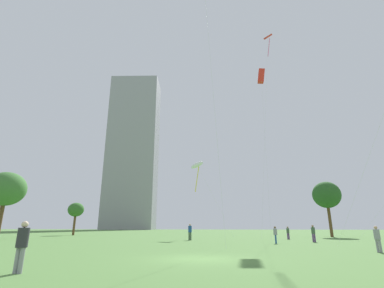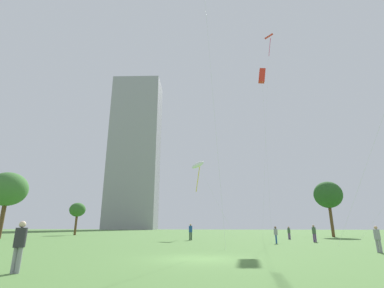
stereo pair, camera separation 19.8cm
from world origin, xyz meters
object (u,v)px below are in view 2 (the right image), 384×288
object	(u,v)px
person_standing_2	(314,232)
distant_highrise_0	(135,151)
person_standing_4	(20,243)
kite_flying_6	(269,39)
person_standing_6	(191,231)
kite_flying_0	(262,76)
person_standing_0	(377,237)
kite_flying_4	(198,165)
park_tree_2	(8,189)
person_standing_5	(276,234)
park_tree_0	(328,195)
park_tree_1	(77,210)
person_standing_1	(289,232)

from	to	relation	value
person_standing_2	distant_highrise_0	bearing A→B (deg)	-50.18
person_standing_4	kite_flying_6	xyz separation A→B (m)	(15.34, 34.55, 32.76)
kite_flying_6	person_standing_6	bearing A→B (deg)	-142.88
person_standing_2	kite_flying_0	world-z (taller)	kite_flying_0
person_standing_0	kite_flying_4	world-z (taller)	kite_flying_4
kite_flying_4	distant_highrise_0	bearing A→B (deg)	114.75
person_standing_6	park_tree_2	distance (m)	26.53
person_standing_6	kite_flying_4	distance (m)	11.58
person_standing_2	person_standing_5	xyz separation A→B (m)	(-4.34, -3.00, -0.08)
person_standing_2	distant_highrise_0	distance (m)	131.86
person_standing_6	kite_flying_6	xyz separation A→B (m)	(12.74, 9.64, 32.70)
kite_flying_6	person_standing_0	bearing A→B (deg)	-86.94
person_standing_5	kite_flying_6	size ratio (longest dim) A/B	0.05
person_standing_4	kite_flying_0	bearing A→B (deg)	71.20
person_standing_2	person_standing_4	bearing A→B (deg)	65.87
kite_flying_4	kite_flying_6	world-z (taller)	kite_flying_6
person_standing_5	park_tree_0	distance (m)	22.52
park_tree_0	park_tree_1	world-z (taller)	park_tree_0
kite_flying_0	kite_flying_6	xyz separation A→B (m)	(2.23, 3.95, 9.48)
kite_flying_0	person_standing_2	bearing A→B (deg)	-69.84
person_standing_2	kite_flying_4	distance (m)	18.73
person_standing_2	person_standing_4	size ratio (longest dim) A/B	0.98
person_standing_2	distant_highrise_0	xyz separation A→B (m)	(-59.96, 110.29, 40.35)
person_standing_6	park_tree_0	bearing A→B (deg)	-156.14
person_standing_0	park_tree_2	size ratio (longest dim) A/B	0.18
person_standing_4	park_tree_0	xyz separation A→B (m)	(22.99, 38.27, 5.40)
person_standing_6	kite_flying_6	bearing A→B (deg)	-152.26
person_standing_0	kite_flying_0	distance (m)	31.10
person_standing_4	park_tree_0	size ratio (longest dim) A/B	0.21
person_standing_1	person_standing_6	distance (m)	12.94
kite_flying_0	park_tree_0	xyz separation A→B (m)	(9.89, 7.68, -17.88)
person_standing_2	person_standing_6	world-z (taller)	person_standing_6
person_standing_1	person_standing_6	world-z (taller)	person_standing_6
park_tree_1	distant_highrise_0	size ratio (longest dim) A/B	0.07
park_tree_1	park_tree_2	size ratio (longest dim) A/B	0.67
person_standing_2	person_standing_5	size ratio (longest dim) A/B	1.09
person_standing_1	kite_flying_6	world-z (taller)	kite_flying_6
person_standing_4	park_tree_2	xyz separation A→B (m)	(-23.35, 25.60, 5.53)
person_standing_2	park_tree_1	xyz separation A→B (m)	(-37.67, 18.89, 3.56)
person_standing_2	park_tree_0	size ratio (longest dim) A/B	0.20
person_standing_0	distant_highrise_0	distance (m)	142.48
person_standing_4	park_tree_1	bearing A→B (deg)	121.93
person_standing_1	person_standing_6	bearing A→B (deg)	-142.84
person_standing_6	park_tree_1	xyz separation A→B (m)	(-24.22, 16.55, 3.47)
kite_flying_0	park_tree_0	distance (m)	21.82
park_tree_1	person_standing_1	bearing A→B (deg)	-18.41
person_standing_1	kite_flying_6	bearing A→B (deg)	100.62
person_standing_5	kite_flying_4	world-z (taller)	kite_flying_4
person_standing_5	person_standing_2	bearing A→B (deg)	136.45
distant_highrise_0	person_standing_5	bearing A→B (deg)	-70.28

